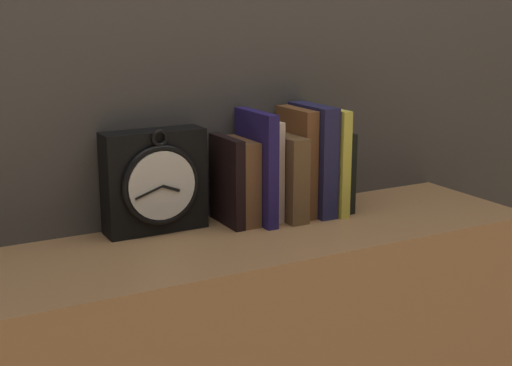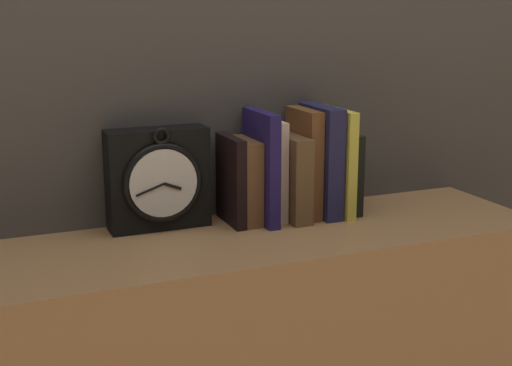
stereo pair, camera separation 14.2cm
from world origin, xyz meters
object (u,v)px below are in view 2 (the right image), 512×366
object	(u,v)px
book_slot0_black	(231,180)
book_slot5_brown	(304,163)
clock	(159,179)
book_slot2_navy	(261,167)
book_slot7_yellow	(335,161)
book_slot1_brown	(244,181)
book_slot3_cream	(271,169)
book_slot6_navy	(321,161)
book_slot8_black	(343,171)
book_slot4_brown	(290,177)

from	to	relation	value
book_slot0_black	book_slot5_brown	world-z (taller)	book_slot5_brown
clock	book_slot2_navy	distance (m)	0.22
book_slot5_brown	book_slot7_yellow	size ratio (longest dim) A/B	1.00
book_slot0_black	book_slot1_brown	bearing A→B (deg)	1.49
book_slot2_navy	book_slot3_cream	world-z (taller)	book_slot2_navy
book_slot2_navy	book_slot6_navy	world-z (taller)	book_slot6_navy
book_slot3_cream	book_slot8_black	bearing A→B (deg)	-2.56
book_slot3_cream	clock	bearing A→B (deg)	175.01
book_slot3_cream	book_slot4_brown	size ratio (longest dim) A/B	1.18
book_slot4_brown	book_slot6_navy	bearing A→B (deg)	0.90
book_slot6_navy	book_slot3_cream	bearing A→B (deg)	172.66
book_slot0_black	book_slot6_navy	distance (m)	0.21
book_slot3_cream	book_slot7_yellow	distance (m)	0.15
book_slot7_yellow	book_slot8_black	size ratio (longest dim) A/B	1.31
book_slot6_navy	book_slot1_brown	bearing A→B (deg)	176.20
book_slot6_navy	book_slot7_yellow	bearing A→B (deg)	-6.24
book_slot3_cream	book_slot7_yellow	size ratio (longest dim) A/B	0.92
clock	book_slot0_black	distance (m)	0.15
book_slot2_navy	book_slot6_navy	bearing A→B (deg)	0.28
book_slot5_brown	book_slot8_black	size ratio (longest dim) A/B	1.31
clock	book_slot7_yellow	size ratio (longest dim) A/B	0.93
book_slot2_navy	book_slot6_navy	size ratio (longest dim) A/B	0.99
book_slot3_cream	book_slot8_black	world-z (taller)	book_slot3_cream
book_slot0_black	book_slot7_yellow	distance (m)	0.24
book_slot5_brown	clock	bearing A→B (deg)	175.10
book_slot1_brown	book_slot4_brown	distance (m)	0.10
book_slot1_brown	book_slot7_yellow	bearing A→B (deg)	-4.20
book_slot8_black	book_slot4_brown	bearing A→B (deg)	-176.76
book_slot0_black	book_slot3_cream	bearing A→B (deg)	2.09
book_slot5_brown	book_slot0_black	bearing A→B (deg)	179.15
book_slot7_yellow	book_slot8_black	distance (m)	0.04
clock	book_slot8_black	xyz separation A→B (m)	(0.42, -0.03, -0.02)
book_slot2_navy	book_slot8_black	distance (m)	0.21
book_slot0_black	book_slot4_brown	world-z (taller)	book_slot0_black
clock	book_slot8_black	bearing A→B (deg)	-3.98
book_slot0_black	book_slot5_brown	size ratio (longest dim) A/B	0.79
book_slot1_brown	book_slot6_navy	size ratio (longest dim) A/B	0.74
book_slot3_cream	book_slot8_black	xyz separation A→B (m)	(0.17, -0.01, -0.02)
clock	book_slot1_brown	xyz separation A→B (m)	(0.18, -0.02, -0.02)
clock	book_slot8_black	world-z (taller)	clock
book_slot3_cream	book_slot2_navy	bearing A→B (deg)	-154.24
clock	book_slot5_brown	world-z (taller)	book_slot5_brown
book_slot2_navy	book_slot3_cream	bearing A→B (deg)	25.76
book_slot2_navy	book_slot7_yellow	distance (m)	0.18
book_slot3_cream	book_slot7_yellow	xyz separation A→B (m)	(0.15, -0.02, 0.01)
book_slot1_brown	book_slot2_navy	distance (m)	0.05
book_slot7_yellow	clock	bearing A→B (deg)	174.23
book_slot0_black	book_slot2_navy	world-z (taller)	book_slot2_navy
book_slot0_black	book_slot2_navy	distance (m)	0.07
book_slot2_navy	book_slot5_brown	xyz separation A→B (m)	(0.11, 0.01, -0.00)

